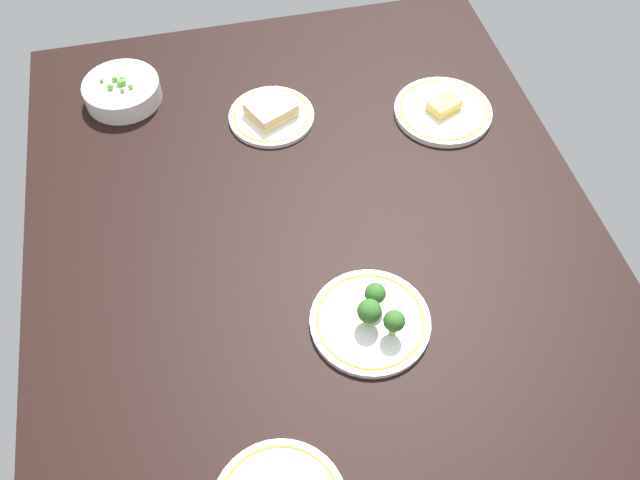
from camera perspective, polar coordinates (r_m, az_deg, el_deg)
dining_table at (r=133.75cm, az=-0.00°, el=-1.01°), size 148.99×114.31×4.00cm
bowl_peas at (r=165.30cm, az=-16.50°, el=12.10°), size 17.71×17.71×6.05cm
plate_sandwich at (r=155.43cm, az=-4.17°, el=10.66°), size 19.53×19.53×4.23cm
plate_cheese at (r=158.91cm, az=10.43°, el=10.81°), size 22.37×22.37×3.84cm
plate_broccoli at (r=121.67cm, az=4.44°, el=-6.69°), size 21.98×21.98×7.52cm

